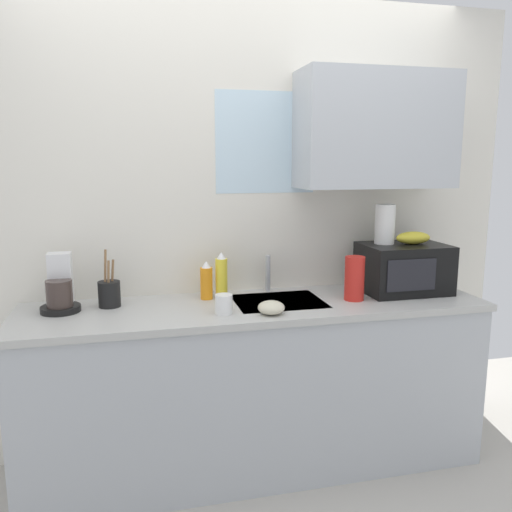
{
  "coord_description": "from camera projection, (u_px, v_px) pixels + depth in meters",
  "views": [
    {
      "loc": [
        -0.61,
        -2.52,
        1.62
      ],
      "look_at": [
        0.0,
        0.0,
        1.15
      ],
      "focal_mm": 36.36,
      "sensor_mm": 36.0,
      "label": 1
    }
  ],
  "objects": [
    {
      "name": "kitchen_wall_assembly",
      "position": [
        264.0,
        211.0,
        2.92
      ],
      "size": [
        3.16,
        0.42,
        2.5
      ],
      "color": "silver",
      "rests_on": "ground"
    },
    {
      "name": "dish_soap_bottle_orange",
      "position": [
        206.0,
        281.0,
        2.75
      ],
      "size": [
        0.07,
        0.07,
        0.21
      ],
      "color": "orange",
      "rests_on": "counter_unit"
    },
    {
      "name": "dish_soap_bottle_yellow",
      "position": [
        221.0,
        276.0,
        2.77
      ],
      "size": [
        0.06,
        0.06,
        0.25
      ],
      "color": "yellow",
      "rests_on": "counter_unit"
    },
    {
      "name": "cereal_canister",
      "position": [
        354.0,
        278.0,
        2.73
      ],
      "size": [
        0.1,
        0.1,
        0.23
      ],
      "primitive_type": "cylinder",
      "color": "red",
      "rests_on": "counter_unit"
    },
    {
      "name": "paper_towel_roll",
      "position": [
        385.0,
        224.0,
        2.88
      ],
      "size": [
        0.11,
        0.11,
        0.22
      ],
      "primitive_type": "cylinder",
      "color": "white",
      "rests_on": "microwave"
    },
    {
      "name": "small_bowl",
      "position": [
        271.0,
        308.0,
        2.48
      ],
      "size": [
        0.13,
        0.13,
        0.06
      ],
      "primitive_type": "ellipsoid",
      "color": "beige",
      "rests_on": "counter_unit"
    },
    {
      "name": "microwave",
      "position": [
        404.0,
        268.0,
        2.9
      ],
      "size": [
        0.46,
        0.35,
        0.27
      ],
      "color": "black",
      "rests_on": "counter_unit"
    },
    {
      "name": "banana_bunch",
      "position": [
        413.0,
        238.0,
        2.88
      ],
      "size": [
        0.2,
        0.11,
        0.07
      ],
      "primitive_type": "ellipsoid",
      "color": "gold",
      "rests_on": "microwave"
    },
    {
      "name": "counter_unit",
      "position": [
        256.0,
        384.0,
        2.76
      ],
      "size": [
        2.39,
        0.63,
        0.9
      ],
      "color": "#B2B7BC",
      "rests_on": "ground"
    },
    {
      "name": "mug_white",
      "position": [
        224.0,
        304.0,
        2.49
      ],
      "size": [
        0.08,
        0.08,
        0.09
      ],
      "primitive_type": "cylinder",
      "color": "white",
      "rests_on": "counter_unit"
    },
    {
      "name": "coffee_maker",
      "position": [
        60.0,
        290.0,
        2.54
      ],
      "size": [
        0.19,
        0.21,
        0.28
      ],
      "color": "black",
      "rests_on": "counter_unit"
    },
    {
      "name": "utensil_crock",
      "position": [
        109.0,
        293.0,
        2.61
      ],
      "size": [
        0.11,
        0.11,
        0.29
      ],
      "color": "black",
      "rests_on": "counter_unit"
    },
    {
      "name": "sink_faucet",
      "position": [
        268.0,
        273.0,
        2.92
      ],
      "size": [
        0.03,
        0.03,
        0.21
      ],
      "primitive_type": "cylinder",
      "color": "#B2B5BA",
      "rests_on": "counter_unit"
    }
  ]
}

